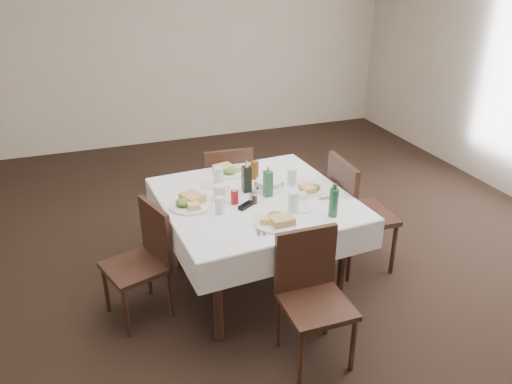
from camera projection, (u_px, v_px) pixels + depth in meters
ground_plane at (268, 275)px, 4.07m from camera, size 7.00×7.00×0.00m
room_shell at (270, 62)px, 3.33m from camera, size 6.04×7.04×2.80m
dining_table at (255, 207)px, 3.68m from camera, size 1.42×1.42×0.76m
chair_north at (227, 186)px, 4.42m from camera, size 0.44×0.44×0.88m
chair_south at (311, 288)px, 3.10m from camera, size 0.41×0.41×0.86m
chair_east at (353, 208)px, 3.96m from camera, size 0.47×0.47×0.96m
chair_west at (145, 254)px, 3.48m from camera, size 0.50×0.50×0.83m
meal_north at (228, 170)px, 4.03m from camera, size 0.28×0.28×0.06m
meal_south at (277, 221)px, 3.27m from camera, size 0.28×0.28×0.06m
meal_east at (309, 188)px, 3.73m from camera, size 0.24×0.24×0.05m
meal_west at (190, 202)px, 3.51m from camera, size 0.31×0.31×0.07m
side_plate_a at (210, 184)px, 3.83m from camera, size 0.15×0.15×0.01m
side_plate_b at (302, 208)px, 3.47m from camera, size 0.16×0.16×0.01m
water_n at (219, 176)px, 3.82m from camera, size 0.07×0.07×0.13m
water_s at (294, 202)px, 3.41m from camera, size 0.08×0.08×0.14m
water_e at (292, 177)px, 3.81m from camera, size 0.07×0.07×0.13m
water_w at (220, 205)px, 3.40m from camera, size 0.06×0.06×0.12m
iced_tea_a at (255, 170)px, 3.92m from camera, size 0.07×0.07×0.14m
iced_tea_b at (292, 177)px, 3.81m from camera, size 0.06×0.06×0.13m
bread_basket at (269, 184)px, 3.76m from camera, size 0.22×0.22×0.07m
oil_cruet_dark at (247, 178)px, 3.68m from camera, size 0.06×0.06×0.26m
oil_cruet_green at (268, 183)px, 3.62m from camera, size 0.06×0.06×0.24m
ketchup_bottle at (235, 196)px, 3.53m from camera, size 0.06×0.06×0.12m
salt_shaker at (251, 196)px, 3.57m from camera, size 0.03×0.03×0.07m
pepper_shaker at (255, 198)px, 3.53m from camera, size 0.04×0.04×0.08m
coffee_mug at (220, 193)px, 3.60m from camera, size 0.16×0.15×0.11m
sunglasses at (246, 205)px, 3.49m from camera, size 0.13×0.11×0.03m
green_bottle at (334, 202)px, 3.34m from camera, size 0.06×0.06×0.24m
sugar_caddy at (300, 196)px, 3.60m from camera, size 0.10×0.06×0.05m
cutlery_n at (251, 171)px, 4.07m from camera, size 0.10×0.16×0.01m
cutlery_s at (260, 228)px, 3.22m from camera, size 0.09×0.21×0.01m
cutlery_e at (329, 198)px, 3.62m from camera, size 0.16×0.05×0.01m
cutlery_w at (196, 198)px, 3.62m from camera, size 0.17×0.11×0.01m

